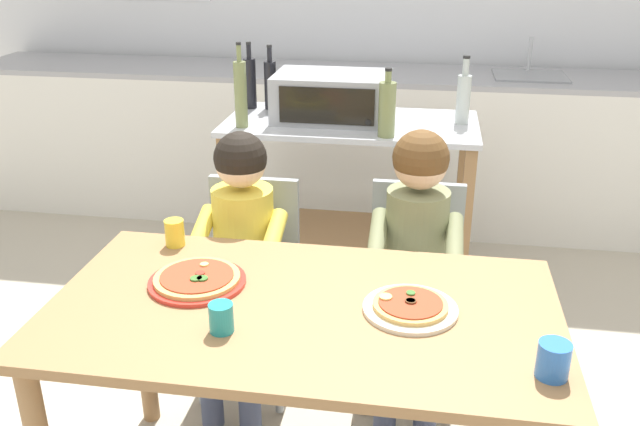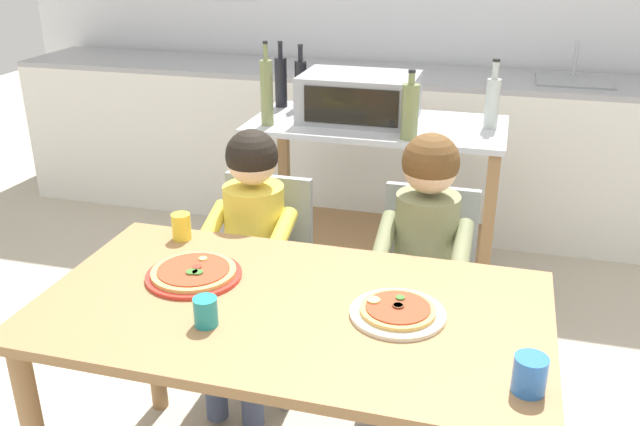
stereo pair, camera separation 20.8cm
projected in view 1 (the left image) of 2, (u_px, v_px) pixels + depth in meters
name	position (u px, v px, depth m)	size (l,w,h in m)	color
ground_plane	(347.00, 323.00, 3.14)	(10.91, 10.91, 0.00)	#B7AD99
kitchen_counter	(375.00, 146.00, 4.13)	(4.91, 0.60, 1.11)	silver
kitchen_island_cart	(350.00, 180.00, 3.20)	(1.14, 0.57, 0.87)	#B7BABF
toaster_oven	(332.00, 97.00, 3.08)	(0.52, 0.36, 0.21)	#999BA0
bottle_brown_beer	(241.00, 93.00, 2.95)	(0.06, 0.06, 0.37)	olive
bottle_tall_green_wine	(463.00, 97.00, 3.01)	(0.06, 0.06, 0.30)	#ADB7B2
bottle_clear_vinegar	(270.00, 84.00, 3.26)	(0.06, 0.06, 0.30)	black
bottle_squat_spirits	(250.00, 82.00, 3.27)	(0.06, 0.06, 0.32)	black
bottle_dark_olive_oil	(387.00, 109.00, 2.82)	(0.07, 0.07, 0.29)	olive
dining_table	(303.00, 337.00, 1.90)	(1.40, 0.77, 0.73)	olive
dining_chair_left	(250.00, 270.00, 2.59)	(0.36, 0.36, 0.81)	gray
dining_chair_right	(414.00, 277.00, 2.54)	(0.36, 0.36, 0.81)	gray
child_in_yellow_shirt	(240.00, 241.00, 2.41)	(0.32, 0.42, 1.02)	#424C6B
child_in_olive_shirt	(416.00, 243.00, 2.36)	(0.32, 0.42, 1.04)	#424C6B
pizza_plate_red_rimmed	(197.00, 280.00, 1.97)	(0.28, 0.28, 0.03)	red
pizza_plate_cream	(410.00, 307.00, 1.83)	(0.26, 0.26, 0.03)	beige
drinking_cup_teal	(221.00, 318.00, 1.73)	(0.06, 0.06, 0.08)	teal
drinking_cup_blue	(553.00, 360.00, 1.56)	(0.08, 0.08, 0.09)	blue
drinking_cup_yellow	(175.00, 233.00, 2.20)	(0.06, 0.06, 0.09)	yellow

